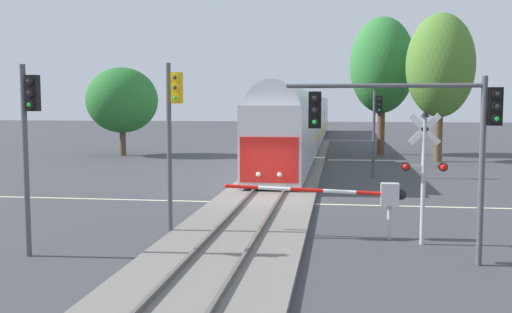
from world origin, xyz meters
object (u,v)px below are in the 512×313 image
(elm_centre_background, at_px, (382,65))
(pine_left_background, at_px, (122,100))
(traffic_signal_median, at_px, (173,121))
(oak_far_right, at_px, (440,66))
(traffic_signal_near_right, at_px, (422,122))
(crossing_gate_near, at_px, (369,195))
(traffic_signal_far_side, at_px, (377,120))
(commuter_train, at_px, (306,119))
(traffic_signal_near_left, at_px, (29,129))
(crossing_signal_mast, at_px, (424,163))

(elm_centre_background, xyz_separation_m, pine_left_background, (-21.04, -3.73, -2.86))
(traffic_signal_median, xyz_separation_m, oak_far_right, (12.59, 26.36, 3.24))
(pine_left_background, bearing_deg, traffic_signal_near_right, -57.08)
(traffic_signal_near_right, height_order, traffic_signal_median, traffic_signal_median)
(crossing_gate_near, relative_size, traffic_signal_far_side, 1.17)
(commuter_train, height_order, traffic_signal_median, traffic_signal_median)
(traffic_signal_near_left, xyz_separation_m, pine_left_background, (-8.97, 31.21, 0.90))
(commuter_train, distance_m, traffic_signal_near_left, 42.86)
(commuter_train, height_order, elm_centre_background, elm_centre_background)
(commuter_train, xyz_separation_m, traffic_signal_near_right, (5.38, -41.77, 1.11))
(commuter_train, distance_m, traffic_signal_median, 39.46)
(oak_far_right, relative_size, pine_left_background, 1.50)
(crossing_signal_mast, height_order, pine_left_background, pine_left_background)
(traffic_signal_median, bearing_deg, crossing_signal_mast, -1.25)
(commuter_train, bearing_deg, traffic_signal_far_side, -77.08)
(commuter_train, bearing_deg, crossing_signal_mast, -81.70)
(crossing_signal_mast, bearing_deg, oak_far_right, 79.97)
(traffic_signal_near_left, relative_size, oak_far_right, 0.50)
(oak_far_right, bearing_deg, crossing_signal_mast, -100.03)
(traffic_signal_near_right, distance_m, traffic_signal_median, 7.88)
(traffic_signal_median, xyz_separation_m, elm_centre_background, (8.82, 31.82, 3.63))
(crossing_gate_near, bearing_deg, traffic_signal_far_side, 85.71)
(traffic_signal_far_side, height_order, traffic_signal_median, traffic_signal_median)
(commuter_train, height_order, crossing_gate_near, commuter_train)
(traffic_signal_far_side, bearing_deg, elm_centre_background, 85.08)
(traffic_signal_near_right, distance_m, traffic_signal_near_left, 10.79)
(crossing_signal_mast, distance_m, traffic_signal_far_side, 16.30)
(crossing_signal_mast, relative_size, pine_left_background, 0.57)
(crossing_signal_mast, bearing_deg, elm_centre_background, 88.34)
(crossing_signal_mast, height_order, elm_centre_background, elm_centre_background)
(traffic_signal_median, distance_m, oak_far_right, 29.39)
(crossing_signal_mast, relative_size, traffic_signal_median, 0.74)
(crossing_signal_mast, distance_m, elm_centre_background, 32.38)
(crossing_signal_mast, xyz_separation_m, traffic_signal_near_right, (-0.39, -2.21, 1.31))
(traffic_signal_far_side, xyz_separation_m, elm_centre_background, (1.35, 15.72, 4.02))
(traffic_signal_near_right, bearing_deg, crossing_signal_mast, 79.99)
(crossing_signal_mast, xyz_separation_m, traffic_signal_near_left, (-11.15, -2.95, 1.11))
(crossing_gate_near, height_order, crossing_signal_mast, crossing_signal_mast)
(traffic_signal_near_right, bearing_deg, traffic_signal_near_left, -176.09)
(elm_centre_background, xyz_separation_m, oak_far_right, (3.77, -5.47, -0.39))
(crossing_gate_near, bearing_deg, commuter_train, 96.12)
(crossing_signal_mast, bearing_deg, commuter_train, 98.30)
(crossing_gate_near, relative_size, oak_far_right, 0.54)
(traffic_signal_far_side, relative_size, pine_left_background, 0.70)
(commuter_train, bearing_deg, oak_far_right, -51.25)
(pine_left_background, bearing_deg, elm_centre_background, 10.06)
(crossing_gate_near, distance_m, traffic_signal_far_side, 15.78)
(traffic_signal_near_right, distance_m, oak_far_right, 29.36)
(traffic_signal_median, distance_m, elm_centre_background, 33.22)
(crossing_gate_near, distance_m, elm_centre_background, 32.00)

